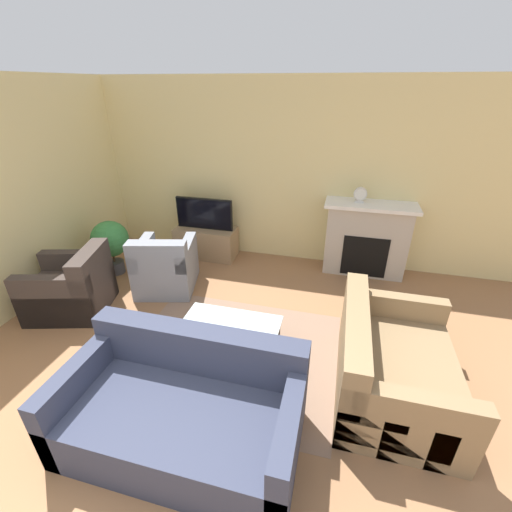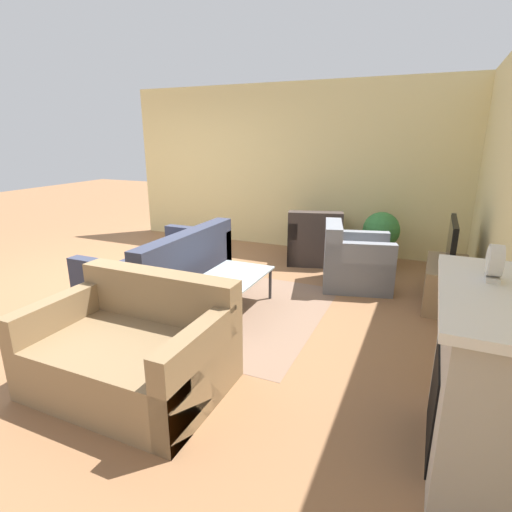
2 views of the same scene
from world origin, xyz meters
name	(u,v)px [view 1 (image 1 of 2)]	position (x,y,z in m)	size (l,w,h in m)	color
wall_back	(264,173)	(0.00, 4.32, 1.35)	(8.12, 0.06, 2.70)	beige
wall_left	(1,203)	(-2.59, 2.15, 1.35)	(0.06, 7.29, 2.70)	beige
area_rug	(232,353)	(0.24, 1.88, 0.00)	(2.20, 1.83, 0.00)	#896B56
fireplace	(366,237)	(1.60, 4.08, 0.57)	(1.26, 0.48, 1.09)	#B2A899
tv_stand	(206,242)	(-0.89, 3.98, 0.24)	(0.98, 0.45, 0.49)	#997A56
tv	(204,214)	(-0.89, 3.98, 0.74)	(0.92, 0.06, 0.50)	black
couch_sectional	(185,410)	(0.18, 0.88, 0.29)	(1.82, 0.98, 0.82)	#33384C
couch_loveseat	(390,367)	(1.79, 1.76, 0.29)	(1.00, 1.42, 0.82)	#8C704C
armchair_by_window	(72,289)	(-1.92, 2.14, 0.30)	(1.06, 0.99, 0.82)	#3D332D
armchair_accent	(166,269)	(-1.05, 2.90, 0.30)	(0.93, 0.99, 0.82)	gray
coffee_table	(229,330)	(0.24, 1.81, 0.36)	(1.00, 0.63, 0.40)	#333338
potted_plant	(110,241)	(-2.02, 3.10, 0.52)	(0.53, 0.53, 0.82)	#47474C
mantel_clock	(360,194)	(1.43, 4.08, 1.20)	(0.18, 0.07, 0.21)	beige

